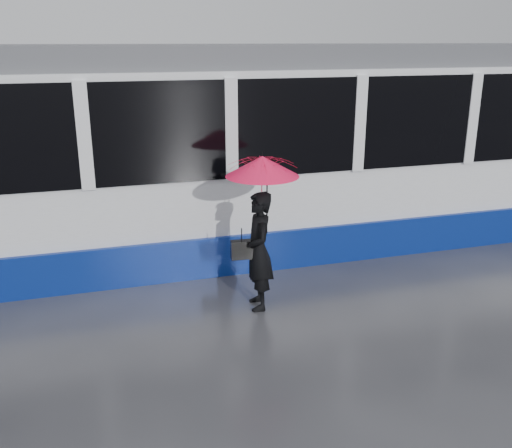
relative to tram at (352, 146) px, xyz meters
name	(u,v)px	position (x,y,z in m)	size (l,w,h in m)	color
ground	(258,310)	(-2.49, -2.50, -1.64)	(90.00, 90.00, 0.00)	#2A2B2F
rails	(216,247)	(-2.49, 0.00, -1.63)	(34.00, 1.51, 0.02)	#3F3D38
tram	(352,146)	(0.00, 0.00, 0.00)	(26.00, 2.56, 3.35)	white
woman	(258,251)	(-2.46, -2.40, -0.85)	(0.58, 0.38, 1.58)	black
umbrella	(262,180)	(-2.41, -2.40, 0.10)	(1.01, 1.01, 1.07)	#FF157B
handbag	(242,250)	(-2.68, -2.38, -0.81)	(0.29, 0.15, 0.43)	black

